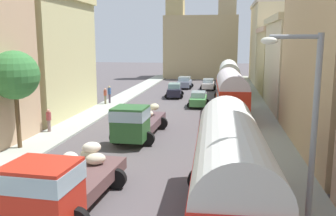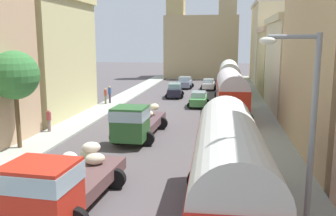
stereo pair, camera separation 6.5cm
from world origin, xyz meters
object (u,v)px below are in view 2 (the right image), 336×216
at_px(car_0, 175,90).
at_px(car_1, 185,83).
at_px(cargo_truck_0, 60,182).
at_px(pedestrian_1, 110,94).
at_px(parked_bus_0, 229,167).
at_px(parked_bus_2, 229,77).
at_px(car_3, 209,84).
at_px(cargo_truck_1, 137,121).
at_px(parked_bus_1, 231,92).
at_px(streetlamp_near, 304,137).
at_px(pedestrian_0, 49,119).
at_px(car_2, 199,99).
at_px(pedestrian_2, 106,95).

relative_size(car_0, car_1, 1.11).
xyz_separation_m(cargo_truck_0, pedestrian_1, (-5.75, 24.01, -0.17)).
distance_m(parked_bus_0, parked_bus_2, 31.67).
relative_size(parked_bus_0, car_3, 2.46).
height_order(cargo_truck_1, pedestrian_1, cargo_truck_1).
bearing_deg(car_3, parked_bus_1, -81.63).
distance_m(car_1, streetlamp_near, 41.29).
distance_m(parked_bus_2, pedestrian_1, 14.47).
height_order(parked_bus_0, pedestrian_0, parked_bus_0).
relative_size(parked_bus_1, cargo_truck_1, 1.26).
relative_size(cargo_truck_0, streetlamp_near, 1.00).
xyz_separation_m(parked_bus_2, car_2, (-3.04, -7.56, -1.55)).
xyz_separation_m(pedestrian_0, pedestrian_2, (0.26, 11.79, 0.01)).
bearing_deg(pedestrian_0, streetlamp_near, -44.14).
relative_size(car_3, pedestrian_2, 2.27).
distance_m(cargo_truck_1, car_2, 13.69).
bearing_deg(parked_bus_0, cargo_truck_1, 118.45).
bearing_deg(streetlamp_near, parked_bus_1, 94.11).
xyz_separation_m(parked_bus_1, car_0, (-6.26, 10.62, -1.38)).
relative_size(car_2, pedestrian_2, 2.31).
relative_size(parked_bus_2, pedestrian_1, 5.20).
relative_size(parked_bus_1, car_0, 2.31).
bearing_deg(car_1, streetlamp_near, -79.45).
distance_m(parked_bus_2, car_0, 6.67).
bearing_deg(cargo_truck_1, pedestrian_0, 173.22).
distance_m(car_3, pedestrian_2, 17.15).
xyz_separation_m(car_0, streetlamp_near, (7.80, -32.07, 3.11)).
height_order(parked_bus_2, car_0, parked_bus_2).
bearing_deg(car_1, car_2, -78.29).
bearing_deg(parked_bus_2, car_2, -111.91).
bearing_deg(pedestrian_0, car_0, 70.34).
bearing_deg(parked_bus_1, cargo_truck_1, -126.59).
bearing_deg(streetlamp_near, cargo_truck_0, 164.03).
bearing_deg(parked_bus_1, car_1, 107.50).
bearing_deg(car_1, parked_bus_2, -47.52).
relative_size(cargo_truck_0, car_1, 1.79).
bearing_deg(cargo_truck_1, car_0, 90.19).
height_order(parked_bus_0, parked_bus_2, parked_bus_2).
xyz_separation_m(car_0, pedestrian_2, (-6.24, -6.40, 0.20)).
distance_m(parked_bus_2, car_3, 6.53).
bearing_deg(streetlamp_near, car_0, 103.67).
relative_size(pedestrian_0, streetlamp_near, 0.26).
bearing_deg(car_2, parked_bus_2, 68.09).
xyz_separation_m(cargo_truck_0, cargo_truck_1, (0.32, 10.79, -0.01)).
xyz_separation_m(car_1, pedestrian_1, (-6.26, -14.16, 0.30)).
bearing_deg(cargo_truck_0, parked_bus_0, 0.02).
distance_m(car_2, pedestrian_2, 9.45).
bearing_deg(car_1, pedestrian_1, -113.86).
bearing_deg(streetlamp_near, parked_bus_0, 129.34).
bearing_deg(car_3, pedestrian_1, -125.51).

